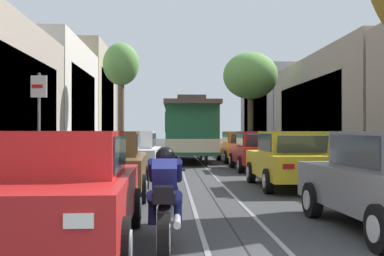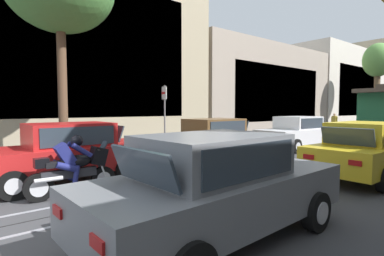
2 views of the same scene
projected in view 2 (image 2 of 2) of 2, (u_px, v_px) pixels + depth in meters
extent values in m
cube|color=tan|center=(73.00, 46.00, 15.36)|extent=(5.12, 14.16, 10.37)
cube|color=#2D3842|center=(92.00, 49.00, 13.42)|extent=(0.04, 10.13, 6.22)
cube|color=gray|center=(252.00, 91.00, 24.71)|extent=(5.61, 14.16, 6.92)
cube|color=#2D3842|center=(281.00, 93.00, 22.57)|extent=(0.04, 10.13, 4.15)
cube|color=beige|center=(338.00, 89.00, 33.45)|extent=(4.93, 14.16, 8.43)
cube|color=#2D3842|center=(361.00, 91.00, 31.58)|extent=(0.04, 10.13, 5.06)
cube|color=tan|center=(382.00, 86.00, 42.83)|extent=(5.95, 14.16, 10.56)
cube|color=red|center=(64.00, 158.00, 7.87)|extent=(1.89, 4.33, 0.66)
cube|color=red|center=(70.00, 134.00, 7.92)|extent=(1.52, 2.09, 0.60)
cube|color=#2D3842|center=(35.00, 137.00, 7.39)|extent=(1.34, 0.25, 0.47)
cube|color=#2D3842|center=(111.00, 133.00, 8.68)|extent=(1.30, 0.22, 0.45)
cube|color=#2D3842|center=(79.00, 136.00, 7.35)|extent=(0.07, 1.81, 0.47)
cube|color=#2D3842|center=(61.00, 133.00, 8.50)|extent=(0.07, 1.81, 0.47)
cube|color=#B21414|center=(146.00, 150.00, 8.82)|extent=(0.28, 0.05, 0.12)
cube|color=#B21414|center=(128.00, 146.00, 9.67)|extent=(0.28, 0.05, 0.12)
cylinder|color=black|center=(13.00, 186.00, 6.36)|extent=(0.21, 0.64, 0.64)
cylinder|color=silver|center=(14.00, 187.00, 6.28)|extent=(0.03, 0.35, 0.35)
cylinder|color=black|center=(0.00, 172.00, 7.71)|extent=(0.21, 0.64, 0.64)
cylinder|color=silver|center=(0.00, 171.00, 7.79)|extent=(0.03, 0.35, 0.35)
cylinder|color=black|center=(126.00, 169.00, 8.07)|extent=(0.21, 0.64, 0.64)
cylinder|color=silver|center=(128.00, 170.00, 7.99)|extent=(0.03, 0.35, 0.35)
cylinder|color=black|center=(100.00, 161.00, 9.42)|extent=(0.21, 0.64, 0.64)
cylinder|color=silver|center=(98.00, 160.00, 9.50)|extent=(0.03, 0.35, 0.35)
cube|color=brown|center=(211.00, 143.00, 11.28)|extent=(1.90, 4.34, 0.66)
cube|color=brown|center=(214.00, 127.00, 11.34)|extent=(1.52, 2.10, 0.60)
cube|color=#2D3842|center=(198.00, 128.00, 10.80)|extent=(1.34, 0.25, 0.47)
cube|color=#2D3842|center=(235.00, 126.00, 12.10)|extent=(1.30, 0.23, 0.45)
cube|color=#2D3842|center=(229.00, 128.00, 10.77)|extent=(0.07, 1.81, 0.47)
cube|color=#2D3842|center=(201.00, 126.00, 11.91)|extent=(0.07, 1.81, 0.47)
cube|color=white|center=(174.00, 147.00, 9.46)|extent=(0.28, 0.05, 0.14)
cube|color=#B21414|center=(259.00, 138.00, 12.24)|extent=(0.28, 0.05, 0.12)
cube|color=white|center=(155.00, 144.00, 10.31)|extent=(0.28, 0.05, 0.14)
cube|color=#B21414|center=(238.00, 136.00, 13.09)|extent=(0.28, 0.05, 0.12)
cylinder|color=black|center=(200.00, 159.00, 9.78)|extent=(0.21, 0.64, 0.64)
cylinder|color=silver|center=(203.00, 159.00, 9.69)|extent=(0.03, 0.35, 0.35)
cylinder|color=black|center=(169.00, 153.00, 11.12)|extent=(0.21, 0.64, 0.64)
cylinder|color=silver|center=(167.00, 152.00, 11.20)|extent=(0.03, 0.35, 0.35)
cylinder|color=black|center=(252.00, 151.00, 11.49)|extent=(0.21, 0.64, 0.64)
cylinder|color=silver|center=(254.00, 152.00, 11.41)|extent=(0.03, 0.35, 0.35)
cylinder|color=black|center=(219.00, 147.00, 12.83)|extent=(0.21, 0.64, 0.64)
cylinder|color=silver|center=(218.00, 147.00, 12.92)|extent=(0.03, 0.35, 0.35)
cube|color=silver|center=(296.00, 136.00, 14.51)|extent=(1.90, 4.34, 0.66)
cube|color=silver|center=(298.00, 123.00, 14.57)|extent=(1.52, 2.10, 0.60)
cube|color=#2D3842|center=(288.00, 124.00, 14.06)|extent=(1.34, 0.25, 0.47)
cube|color=#2D3842|center=(311.00, 122.00, 15.29)|extent=(1.30, 0.23, 0.45)
cube|color=#2D3842|center=(312.00, 123.00, 13.97)|extent=(0.07, 1.81, 0.47)
cube|color=#2D3842|center=(285.00, 122.00, 15.16)|extent=(0.07, 1.81, 0.47)
cube|color=white|center=(278.00, 137.00, 12.75)|extent=(0.28, 0.05, 0.14)
cube|color=#B21414|center=(330.00, 132.00, 15.38)|extent=(0.28, 0.05, 0.12)
cube|color=white|center=(258.00, 135.00, 13.64)|extent=(0.28, 0.05, 0.14)
cube|color=#B21414|center=(310.00, 131.00, 16.26)|extent=(0.28, 0.05, 0.12)
cylinder|color=black|center=(296.00, 146.00, 13.03)|extent=(0.21, 0.64, 0.64)
cylinder|color=silver|center=(298.00, 146.00, 12.94)|extent=(0.03, 0.35, 0.35)
cylinder|color=black|center=(264.00, 143.00, 14.42)|extent=(0.21, 0.64, 0.64)
cylinder|color=silver|center=(262.00, 142.00, 14.51)|extent=(0.03, 0.35, 0.35)
cylinder|color=black|center=(327.00, 142.00, 14.65)|extent=(0.21, 0.64, 0.64)
cylinder|color=silver|center=(330.00, 142.00, 14.56)|extent=(0.03, 0.35, 0.35)
cylinder|color=black|center=(296.00, 139.00, 16.04)|extent=(0.21, 0.64, 0.64)
cylinder|color=silver|center=(294.00, 139.00, 16.13)|extent=(0.03, 0.35, 0.35)
cube|color=slate|center=(219.00, 195.00, 4.52)|extent=(1.98, 4.37, 0.66)
cube|color=slate|center=(212.00, 155.00, 4.38)|extent=(1.56, 2.12, 0.60)
cube|color=#2D3842|center=(247.00, 151.00, 4.94)|extent=(1.34, 0.28, 0.47)
cube|color=#2D3842|center=(143.00, 167.00, 3.61)|extent=(1.30, 0.25, 0.45)
cube|color=#2D3842|center=(180.00, 150.00, 4.95)|extent=(0.11, 1.81, 0.47)
cube|color=#2D3842|center=(253.00, 162.00, 3.82)|extent=(0.11, 1.81, 0.47)
cube|color=white|center=(270.00, 166.00, 6.36)|extent=(0.28, 0.05, 0.14)
cube|color=#B21414|center=(58.00, 212.00, 3.51)|extent=(0.28, 0.05, 0.12)
cube|color=white|center=(321.00, 174.00, 5.52)|extent=(0.28, 0.05, 0.14)
cube|color=#B21414|center=(97.00, 244.00, 2.68)|extent=(0.28, 0.05, 0.12)
cylinder|color=black|center=(232.00, 189.00, 6.08)|extent=(0.23, 0.65, 0.64)
cylinder|color=silver|center=(228.00, 188.00, 6.16)|extent=(0.03, 0.35, 0.35)
cylinder|color=black|center=(316.00, 211.00, 4.76)|extent=(0.23, 0.65, 0.64)
cylinder|color=silver|center=(323.00, 213.00, 4.68)|extent=(0.03, 0.35, 0.35)
cylinder|color=black|center=(111.00, 222.00, 4.33)|extent=(0.23, 0.65, 0.64)
cylinder|color=silver|center=(108.00, 220.00, 4.41)|extent=(0.03, 0.35, 0.35)
cube|color=gold|center=(368.00, 155.00, 8.43)|extent=(1.81, 4.30, 0.66)
cube|color=gold|center=(366.00, 133.00, 8.30)|extent=(1.48, 2.07, 0.60)
cube|color=#2D3842|center=(378.00, 132.00, 8.82)|extent=(1.33, 0.22, 0.47)
cube|color=#2D3842|center=(347.00, 136.00, 7.56)|extent=(1.30, 0.20, 0.45)
cube|color=#2D3842|center=(339.00, 132.00, 8.88)|extent=(0.03, 1.81, 0.47)
cube|color=white|center=(376.00, 144.00, 10.21)|extent=(0.28, 0.04, 0.14)
cube|color=#B21414|center=(309.00, 157.00, 7.51)|extent=(0.28, 0.04, 0.12)
cube|color=#B21414|center=(355.00, 163.00, 6.64)|extent=(0.28, 0.04, 0.12)
cylinder|color=black|center=(355.00, 158.00, 9.97)|extent=(0.20, 0.64, 0.64)
cylinder|color=silver|center=(352.00, 157.00, 10.06)|extent=(0.02, 0.35, 0.35)
cylinder|color=black|center=(313.00, 168.00, 8.31)|extent=(0.20, 0.64, 0.64)
cylinder|color=silver|center=(310.00, 167.00, 8.39)|extent=(0.02, 0.35, 0.35)
cylinder|color=black|center=(384.00, 179.00, 6.94)|extent=(0.20, 0.64, 0.64)
cylinder|color=brown|center=(63.00, 89.00, 9.90)|extent=(0.29, 0.29, 5.24)
cylinder|color=brown|center=(376.00, 100.00, 25.58)|extent=(0.45, 0.45, 5.40)
ellipsoid|color=#609947|center=(378.00, 60.00, 25.36)|extent=(2.42, 2.24, 2.85)
cube|color=#2D3842|center=(383.00, 108.00, 18.41)|extent=(0.07, 6.38, 0.90)
cylinder|color=#332D28|center=(378.00, 137.00, 16.83)|extent=(0.12, 0.70, 0.70)
cylinder|color=black|center=(38.00, 188.00, 6.26)|extent=(0.15, 0.60, 0.60)
cylinder|color=black|center=(103.00, 178.00, 7.12)|extent=(0.11, 0.57, 0.57)
cylinder|color=silver|center=(38.00, 188.00, 6.26)|extent=(0.16, 0.36, 0.36)
cylinder|color=silver|center=(103.00, 178.00, 7.12)|extent=(0.13, 0.33, 0.33)
cube|color=#2D2D33|center=(69.00, 173.00, 6.63)|extent=(0.18, 1.18, 0.20)
ellipsoid|color=black|center=(79.00, 161.00, 6.74)|extent=(0.37, 0.56, 0.28)
cube|color=black|center=(98.00, 156.00, 7.02)|extent=(0.33, 0.42, 0.47)
cube|color=#2D3842|center=(104.00, 146.00, 7.09)|extent=(0.24, 0.15, 0.23)
sphere|color=white|center=(104.00, 157.00, 7.10)|extent=(0.14, 0.14, 0.14)
cube|color=black|center=(58.00, 164.00, 6.47)|extent=(0.29, 0.52, 0.12)
cube|color=black|center=(41.00, 163.00, 6.27)|extent=(0.24, 0.28, 0.20)
cylinder|color=silver|center=(49.00, 180.00, 6.22)|extent=(0.10, 0.55, 0.09)
cylinder|color=silver|center=(99.00, 166.00, 7.14)|extent=(0.05, 0.23, 0.58)
cylinder|color=silver|center=(102.00, 167.00, 7.00)|extent=(0.05, 0.23, 0.58)
cylinder|color=black|center=(96.00, 149.00, 6.97)|extent=(0.56, 0.04, 0.03)
cube|color=navy|center=(66.00, 155.00, 6.56)|extent=(0.33, 0.47, 0.57)
sphere|color=black|center=(77.00, 141.00, 6.70)|extent=(0.26, 0.26, 0.26)
cylinder|color=navy|center=(63.00, 165.00, 6.69)|extent=(0.15, 0.44, 0.28)
cylinder|color=navy|center=(72.00, 172.00, 6.83)|extent=(0.11, 0.18, 0.39)
cylinder|color=navy|center=(77.00, 149.00, 6.89)|extent=(0.11, 0.45, 0.36)
cylinder|color=navy|center=(67.00, 167.00, 6.43)|extent=(0.15, 0.44, 0.28)
cylinder|color=navy|center=(76.00, 174.00, 6.56)|extent=(0.11, 0.18, 0.39)
cylinder|color=navy|center=(82.00, 150.00, 6.60)|extent=(0.11, 0.45, 0.36)
cylinder|color=#282D38|center=(333.00, 127.00, 25.85)|extent=(0.14, 0.14, 0.78)
cylinder|color=#282D38|center=(335.00, 127.00, 25.69)|extent=(0.14, 0.14, 0.78)
cube|color=#B29933|center=(334.00, 119.00, 25.73)|extent=(0.38, 0.26, 0.55)
cylinder|color=#B29933|center=(332.00, 120.00, 25.91)|extent=(0.09, 0.09, 0.50)
cylinder|color=#B29933|center=(337.00, 120.00, 25.55)|extent=(0.09, 0.09, 0.50)
sphere|color=tan|center=(335.00, 115.00, 25.70)|extent=(0.22, 0.22, 0.22)
cylinder|color=slate|center=(165.00, 122.00, 11.52)|extent=(0.06, 0.06, 2.86)
cube|color=white|center=(164.00, 93.00, 11.44)|extent=(0.36, 0.06, 0.48)
cube|color=red|center=(164.00, 93.00, 11.43)|extent=(0.30, 0.01, 0.08)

